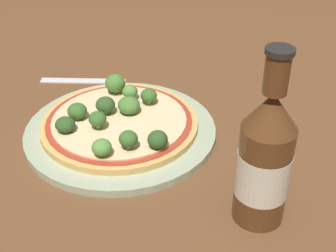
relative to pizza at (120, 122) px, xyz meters
name	(u,v)px	position (x,y,z in m)	size (l,w,h in m)	color
ground_plane	(124,139)	(0.02, 0.00, -0.02)	(3.00, 3.00, 0.00)	brown
plate	(119,131)	(0.00, 0.00, -0.01)	(0.30, 0.30, 0.01)	#A3B293
pizza	(120,122)	(0.00, 0.00, 0.00)	(0.25, 0.25, 0.01)	tan
broccoli_floret_0	(115,83)	(-0.08, 0.02, 0.03)	(0.03, 0.03, 0.03)	#7A9E5B
broccoli_floret_1	(105,105)	(-0.02, -0.02, 0.02)	(0.03, 0.03, 0.03)	#7A9E5B
broccoli_floret_2	(77,111)	(-0.03, -0.06, 0.02)	(0.03, 0.03, 0.03)	#7A9E5B
broccoli_floret_3	(158,140)	(0.09, 0.03, 0.02)	(0.03, 0.03, 0.03)	#7A9E5B
broccoli_floret_4	(149,96)	(-0.03, 0.06, 0.02)	(0.03, 0.03, 0.03)	#7A9E5B
broccoli_floret_5	(102,148)	(0.08, -0.05, 0.02)	(0.03, 0.03, 0.03)	#7A9E5B
broccoli_floret_6	(65,125)	(0.00, -0.09, 0.02)	(0.03, 0.03, 0.02)	#7A9E5B
broccoli_floret_7	(129,105)	(-0.01, 0.02, 0.02)	(0.04, 0.04, 0.03)	#7A9E5B
broccoli_floret_8	(130,92)	(-0.05, 0.03, 0.02)	(0.03, 0.03, 0.03)	#7A9E5B
broccoli_floret_9	(128,139)	(0.08, -0.01, 0.02)	(0.03, 0.03, 0.03)	#7A9E5B
broccoli_floret_10	(98,119)	(0.01, -0.04, 0.02)	(0.03, 0.03, 0.03)	#7A9E5B
beer_bottle	(265,160)	(0.24, 0.10, 0.07)	(0.06, 0.06, 0.23)	#563319
fork	(83,80)	(-0.19, -0.02, -0.02)	(0.08, 0.15, 0.00)	silver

